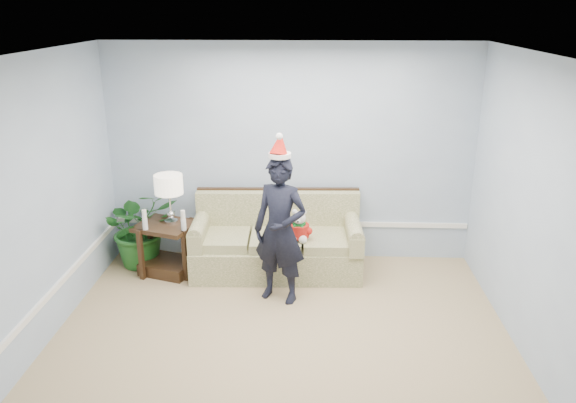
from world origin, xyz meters
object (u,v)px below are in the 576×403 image
(houseplant, at_px, (141,227))
(man, at_px, (280,230))
(side_table, at_px, (168,253))
(sofa, at_px, (277,244))
(teddy_bear, at_px, (299,229))
(table_lamp, at_px, (169,186))

(houseplant, xyz_separation_m, man, (1.78, -0.80, 0.31))
(side_table, bearing_deg, houseplant, 150.26)
(sofa, bearing_deg, houseplant, 175.23)
(sofa, bearing_deg, man, -85.34)
(houseplant, bearing_deg, teddy_bear, -8.94)
(houseplant, xyz_separation_m, teddy_bear, (1.97, -0.31, 0.13))
(houseplant, bearing_deg, man, -24.38)
(houseplant, relative_size, man, 0.61)
(sofa, xyz_separation_m, side_table, (-1.31, -0.14, -0.09))
(sofa, xyz_separation_m, man, (0.09, -0.73, 0.48))
(side_table, bearing_deg, sofa, 5.91)
(sofa, height_order, table_lamp, table_lamp)
(table_lamp, bearing_deg, man, -25.48)
(side_table, bearing_deg, teddy_bear, -3.44)
(table_lamp, height_order, houseplant, table_lamp)
(table_lamp, distance_m, man, 1.51)
(side_table, distance_m, houseplant, 0.50)
(man, bearing_deg, houseplant, 176.68)
(side_table, relative_size, houseplant, 0.79)
(sofa, relative_size, man, 1.26)
(side_table, height_order, man, man)
(sofa, distance_m, table_lamp, 1.46)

